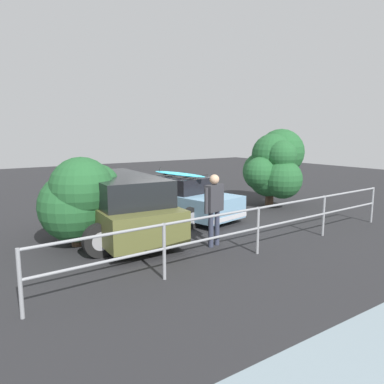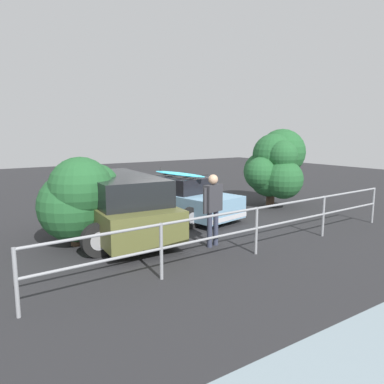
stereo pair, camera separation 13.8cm
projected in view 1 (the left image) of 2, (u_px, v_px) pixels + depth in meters
ground_plane at (176, 217)px, 12.84m from camera, size 44.00×44.00×0.02m
sedan_car at (181, 198)px, 12.80m from camera, size 2.84×4.41×1.67m
suv_car at (118, 205)px, 10.32m from camera, size 2.94×4.99×1.73m
person_bystander at (214, 203)px, 9.44m from camera, size 0.70×0.33×1.85m
railing_fence at (258, 222)px, 8.87m from camera, size 10.63×0.46×1.14m
bush_near_left at (273, 164)px, 14.53m from camera, size 2.90×2.68×3.02m
bush_near_right at (82, 201)px, 9.48m from camera, size 2.19×1.91×2.30m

